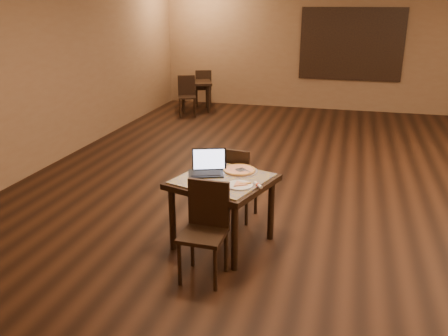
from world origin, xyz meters
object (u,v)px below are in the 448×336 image
(other_table_b, at_px, (195,86))
(pizza_pan, at_px, (239,171))
(laptop, at_px, (207,167))
(other_table_b_chair_near, at_px, (187,93))
(chair_main_far, at_px, (236,180))
(other_table_b_chair_far, at_px, (203,86))
(tiled_table, at_px, (223,187))
(chair_main_near, at_px, (206,224))

(other_table_b, bearing_deg, pizza_pan, -89.02)
(laptop, relative_size, other_table_b_chair_near, 0.48)
(chair_main_far, relative_size, laptop, 2.12)
(other_table_b, distance_m, other_table_b_chair_near, 0.54)
(other_table_b, height_order, other_table_b_chair_far, other_table_b_chair_far)
(tiled_table, bearing_deg, laptop, 169.11)
(tiled_table, bearing_deg, chair_main_far, 108.52)
(laptop, relative_size, pizza_pan, 1.08)
(chair_main_far, bearing_deg, other_table_b, -59.64)
(chair_main_far, xyz_separation_m, other_table_b, (-2.38, 5.64, 0.07))
(tiled_table, bearing_deg, pizza_pan, 80.99)
(laptop, bearing_deg, tiled_table, -48.01)
(other_table_b, bearing_deg, other_table_b_chair_near, -114.76)
(other_table_b_chair_far, bearing_deg, pizza_pan, 89.09)
(chair_main_far, bearing_deg, laptop, 77.22)
(chair_main_near, height_order, other_table_b_chair_near, chair_main_near)
(laptop, xyz_separation_m, other_table_b_chair_near, (-2.22, 5.62, -0.32))
(chair_main_far, height_order, laptop, laptop)
(laptop, bearing_deg, other_table_b_chair_near, 91.94)
(tiled_table, xyz_separation_m, laptop, (-0.20, 0.11, 0.17))
(tiled_table, distance_m, pizza_pan, 0.29)
(tiled_table, relative_size, chair_main_near, 1.24)
(laptop, xyz_separation_m, pizza_pan, (0.32, 0.13, -0.06))
(chair_main_near, height_order, laptop, laptop)
(pizza_pan, distance_m, other_table_b_chair_near, 6.05)
(chair_main_near, relative_size, other_table_b, 0.96)
(laptop, xyz_separation_m, other_table_b, (-2.19, 6.15, -0.25))
(other_table_b_chair_far, bearing_deg, other_table_b_chair_near, 65.24)
(tiled_table, distance_m, other_table_b_chair_near, 6.22)
(laptop, relative_size, other_table_b_chair_far, 0.48)
(chair_main_far, relative_size, other_table_b_chair_near, 1.01)
(pizza_pan, bearing_deg, chair_main_far, 108.91)
(pizza_pan, relative_size, other_table_b_chair_far, 0.44)
(chair_main_near, bearing_deg, other_table_b_chair_near, 112.29)
(other_table_b_chair_far, bearing_deg, other_table_b, 65.24)
(tiled_table, relative_size, chair_main_far, 1.27)
(chair_main_far, relative_size, pizza_pan, 2.29)
(chair_main_far, bearing_deg, other_table_b_chair_near, -57.28)
(tiled_table, xyz_separation_m, other_table_b_chair_far, (-2.36, 6.79, -0.15))
(tiled_table, xyz_separation_m, other_table_b_chair_near, (-2.42, 5.73, -0.15))
(other_table_b, xyz_separation_m, other_table_b_chair_far, (0.03, 0.53, -0.07))
(laptop, bearing_deg, other_table_b_chair_far, 88.33)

